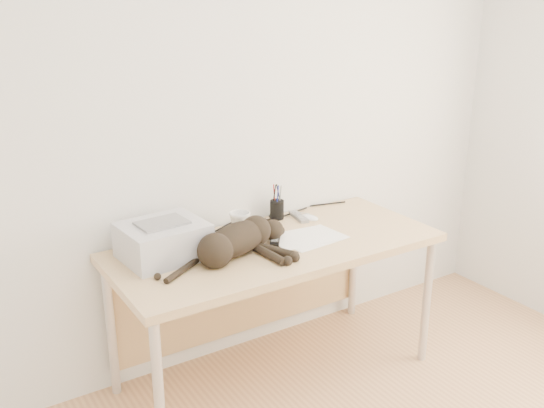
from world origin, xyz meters
TOP-DOWN VIEW (x-y plane):
  - wall_back at (0.00, 1.75)m, footprint 3.50×0.00m
  - desk at (0.00, 1.48)m, footprint 1.60×0.70m
  - printer at (-0.52, 1.52)m, footprint 0.39×0.34m
  - papers at (0.17, 1.36)m, footprint 0.37×0.28m
  - cat at (-0.24, 1.35)m, footprint 0.72×0.36m
  - mug at (-0.07, 1.63)m, footprint 0.15×0.15m
  - pen_cup at (0.19, 1.68)m, footprint 0.07×0.07m
  - remote_grey at (0.29, 1.62)m, footprint 0.07×0.17m
  - remote_black at (0.01, 1.42)m, footprint 0.13×0.15m
  - mouse at (0.33, 1.58)m, footprint 0.10×0.13m
  - cable_tangle at (0.00, 1.70)m, footprint 1.36×0.09m

SIDE VIEW (x-z plane):
  - desk at x=0.00m, z-range 0.24..0.98m
  - papers at x=0.17m, z-range 0.74..0.75m
  - cable_tangle at x=0.00m, z-range 0.74..0.75m
  - remote_black at x=0.01m, z-range 0.74..0.76m
  - remote_grey at x=0.29m, z-range 0.74..0.76m
  - mouse at x=0.33m, z-range 0.74..0.78m
  - mug at x=-0.07m, z-range 0.74..0.84m
  - pen_cup at x=0.19m, z-range 0.70..0.89m
  - cat at x=-0.24m, z-range 0.73..0.89m
  - printer at x=-0.52m, z-range 0.74..0.91m
  - wall_back at x=0.00m, z-range -0.45..3.05m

